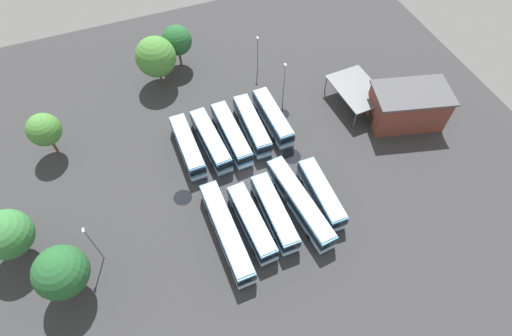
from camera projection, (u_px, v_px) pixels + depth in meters
ground_plane at (252, 177)px, 64.31m from camera, size 96.31×96.31×0.00m
bus_row0_slot0 at (188, 146)px, 65.47m from camera, size 11.83×2.83×3.52m
bus_row0_slot1 at (211, 141)px, 66.16m from camera, size 12.45×3.47×3.52m
bus_row0_slot2 at (231, 134)px, 66.95m from camera, size 12.69×3.02×3.52m
bus_row0_slot3 at (252, 126)px, 68.05m from camera, size 12.11×2.80×3.52m
bus_row0_slot4 at (273, 118)px, 69.09m from camera, size 11.85×2.90×3.52m
bus_row1_slot0 at (226, 232)px, 56.69m from camera, size 15.68×3.00×3.52m
bus_row1_slot1 at (252, 223)px, 57.50m from camera, size 12.13×3.24×3.52m
bus_row1_slot2 at (274, 213)px, 58.43m from camera, size 12.24×2.73×3.52m
bus_row1_slot3 at (299, 202)px, 59.43m from camera, size 15.81×4.28×3.52m
bus_row1_slot4 at (321, 194)px, 60.26m from camera, size 11.48×2.74×3.52m
depot_building at (408, 106)px, 68.59m from camera, size 10.28×13.99×6.62m
maintenance_shelter at (357, 89)px, 70.83m from camera, size 10.66×7.55×3.61m
lamp_post_far_corner at (93, 243)px, 52.65m from camera, size 0.56×0.28×8.48m
lamp_post_mid_lot at (258, 53)px, 75.41m from camera, size 0.56×0.28×7.47m
lamp_post_near_entrance at (284, 82)px, 69.85m from camera, size 0.56×0.28×8.75m
tree_north_edge at (156, 57)px, 72.07m from camera, size 7.19×7.19×9.48m
tree_northeast at (177, 40)px, 75.05m from camera, size 5.50×5.50×8.46m
tree_northwest at (7, 234)px, 52.25m from camera, size 6.55×6.55×8.97m
tree_west_edge at (61, 272)px, 49.19m from camera, size 6.68×6.68×9.17m
tree_east_edge at (44, 130)px, 62.73m from camera, size 5.18×5.18×8.11m
puddle_front_lane at (282, 114)px, 72.06m from camera, size 2.57×2.57×0.01m
puddle_between_rows at (183, 198)px, 62.08m from camera, size 2.84×2.84×0.01m
puddle_centre_drain at (291, 156)px, 66.63m from camera, size 3.08×3.08×0.01m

